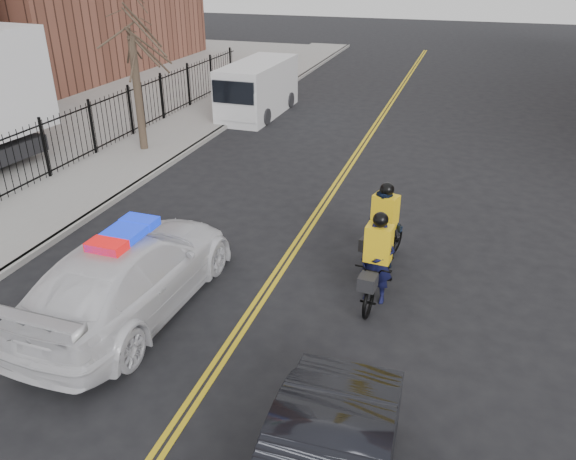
# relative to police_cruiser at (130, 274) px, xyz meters

# --- Properties ---
(ground) EXTENTS (120.00, 120.00, 0.00)m
(ground) POSITION_rel_police_cruiser_xyz_m (2.39, -0.88, -0.85)
(ground) COLOR black
(ground) RESTS_ON ground
(center_line_left) EXTENTS (0.10, 60.00, 0.01)m
(center_line_left) POSITION_rel_police_cruiser_xyz_m (2.31, 7.12, -0.84)
(center_line_left) COLOR gold
(center_line_left) RESTS_ON ground
(center_line_right) EXTENTS (0.10, 60.00, 0.01)m
(center_line_right) POSITION_rel_police_cruiser_xyz_m (2.47, 7.12, -0.84)
(center_line_right) COLOR gold
(center_line_right) RESTS_ON ground
(sidewalk) EXTENTS (3.00, 60.00, 0.15)m
(sidewalk) POSITION_rel_police_cruiser_xyz_m (-5.11, 7.12, -0.77)
(sidewalk) COLOR gray
(sidewalk) RESTS_ON ground
(curb) EXTENTS (0.20, 60.00, 0.15)m
(curb) POSITION_rel_police_cruiser_xyz_m (-3.61, 7.12, -0.77)
(curb) COLOR gray
(curb) RESTS_ON ground
(iron_fence) EXTENTS (0.12, 28.00, 2.00)m
(iron_fence) POSITION_rel_police_cruiser_xyz_m (-6.61, 7.12, 0.15)
(iron_fence) COLOR black
(iron_fence) RESTS_ON ground
(street_tree) EXTENTS (3.20, 3.20, 4.80)m
(street_tree) POSITION_rel_police_cruiser_xyz_m (-5.21, 9.12, 2.69)
(street_tree) COLOR #392C21
(street_tree) RESTS_ON sidewalk
(police_cruiser) EXTENTS (2.48, 5.85, 1.84)m
(police_cruiser) POSITION_rel_police_cruiser_xyz_m (0.00, 0.00, 0.00)
(police_cruiser) COLOR white
(police_cruiser) RESTS_ON ground
(cargo_van) EXTENTS (2.23, 5.58, 2.32)m
(cargo_van) POSITION_rel_police_cruiser_xyz_m (-3.11, 15.47, 0.29)
(cargo_van) COLOR silver
(cargo_van) RESTS_ON ground
(cyclist_near) EXTENTS (0.89, 2.15, 2.06)m
(cyclist_near) POSITION_rel_police_cruiser_xyz_m (4.72, 1.88, -0.13)
(cyclist_near) COLOR black
(cyclist_near) RESTS_ON ground
(cyclist_far) EXTENTS (1.12, 2.15, 2.09)m
(cyclist_far) POSITION_rel_police_cruiser_xyz_m (4.60, 3.44, -0.02)
(cyclist_far) COLOR black
(cyclist_far) RESTS_ON ground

